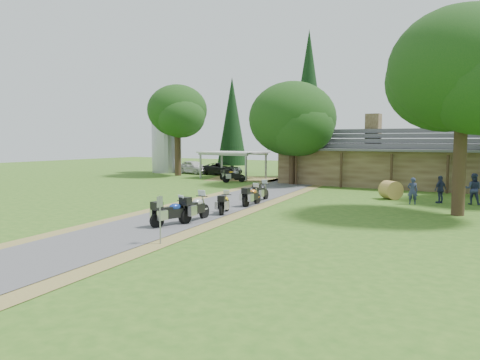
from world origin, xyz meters
The scene contains 24 objects.
ground centered at (0.00, 0.00, 0.00)m, with size 120.00×120.00×0.00m, color #2F5A19.
driveway centered at (-0.50, 4.00, 0.00)m, with size 46.00×46.00×0.00m, color #48484A.
lodge centered at (6.00, 24.00, 2.45)m, with size 21.40×9.40×4.90m, color brown, non-canonical shape.
silo centered at (-21.63, 25.67, 3.53)m, with size 3.48×3.48×7.07m, color gray.
carport centered at (-10.34, 22.54, 1.34)m, with size 6.20×4.14×2.69m, color silver, non-canonical shape.
car_white_sedan centered at (-17.53, 25.49, 0.96)m, with size 5.75×2.43×1.92m, color silver.
car_dark_suv centered at (-13.61, 25.50, 1.02)m, with size 5.34×2.27×2.04m, color black.
motorcycle_row_a centered at (1.15, -0.91, 0.67)m, with size 1.96×0.64×1.34m, color navy, non-canonical shape.
motorcycle_row_b centered at (1.36, 0.63, 0.71)m, with size 2.08×0.68×1.42m, color #B3B5BB, non-canonical shape.
motorcycle_row_c centered at (1.28, 3.29, 0.59)m, with size 1.73×0.57×1.19m, color gold, non-canonical shape.
motorcycle_row_d centered at (1.04, 6.58, 0.64)m, with size 1.87×0.61×1.28m, color #C0681E, non-canonical shape.
motorcycle_row_e centered at (0.52, 8.71, 0.65)m, with size 1.90×0.62×1.30m, color black, non-canonical shape.
motorcycle_carport_a centered at (-9.32, 20.34, 0.57)m, with size 1.68×0.55×1.15m, color #E9AA0F, non-canonical shape.
motorcycle_carport_b centered at (-7.87, 18.77, 0.68)m, with size 1.98×0.65×1.35m, color gray, non-canonical shape.
person_a centered at (9.03, 12.23, 0.96)m, with size 0.55×0.39×1.92m, color navy.
person_b centered at (12.17, 14.05, 1.11)m, with size 0.63×0.45×2.22m, color navy.
person_c centered at (10.38, 13.66, 1.00)m, with size 0.57×0.41×1.99m, color navy.
hay_bale centered at (7.31, 14.04, 0.60)m, with size 1.21×1.21×1.11m, color olive.
sign_post centered at (3.18, -3.98, 0.92)m, with size 0.33×0.06×1.83m, color gray, non-canonical shape.
oak_lodge_left centered at (-2.53, 19.78, 4.59)m, with size 7.52×7.52×9.18m, color #123811, non-canonical shape.
oak_driveway centered at (11.89, 9.18, 6.04)m, with size 7.43×7.43×12.08m, color #123811, non-canonical shape.
oak_silo centered at (-17.34, 22.44, 5.68)m, with size 6.40×6.40×11.37m, color #123811, non-canonical shape.
cedar_near centered at (-4.63, 28.11, 7.57)m, with size 4.22×4.22×15.14m, color black.
cedar_far centered at (-14.62, 29.12, 5.55)m, with size 3.49×3.49×11.11m, color black.
Camera 1 is at (14.76, -17.18, 3.94)m, focal length 35.00 mm.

